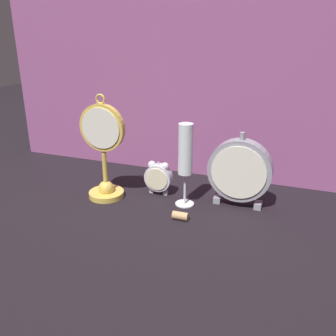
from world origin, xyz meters
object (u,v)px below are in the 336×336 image
(champagne_flute, at_px, (185,155))
(wine_cork, at_px, (180,216))
(mantel_clock_silver, at_px, (240,171))
(alarm_clock_twin_bell, at_px, (158,176))
(pocket_watch_on_stand, at_px, (104,156))

(champagne_flute, height_order, wine_cork, champagne_flute)
(mantel_clock_silver, distance_m, champagne_flute, 0.16)
(champagne_flute, xyz_separation_m, wine_cork, (0.02, -0.09, -0.14))
(alarm_clock_twin_bell, bearing_deg, pocket_watch_on_stand, -153.00)
(alarm_clock_twin_bell, relative_size, wine_cork, 2.49)
(alarm_clock_twin_bell, bearing_deg, champagne_flute, -22.90)
(pocket_watch_on_stand, bearing_deg, mantel_clock_silver, 11.41)
(mantel_clock_silver, relative_size, champagne_flute, 0.91)
(alarm_clock_twin_bell, bearing_deg, wine_cork, -49.02)
(mantel_clock_silver, height_order, wine_cork, mantel_clock_silver)
(alarm_clock_twin_bell, xyz_separation_m, champagne_flute, (0.10, -0.04, 0.09))
(alarm_clock_twin_bell, xyz_separation_m, mantel_clock_silver, (0.24, 0.01, 0.05))
(alarm_clock_twin_bell, height_order, mantel_clock_silver, mantel_clock_silver)
(alarm_clock_twin_bell, distance_m, champagne_flute, 0.14)
(pocket_watch_on_stand, height_order, wine_cork, pocket_watch_on_stand)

